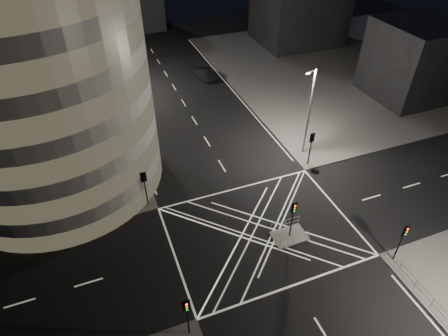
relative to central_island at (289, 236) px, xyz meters
name	(u,v)px	position (x,y,z in m)	size (l,w,h in m)	color
ground	(261,231)	(-2.00, 1.50, -0.07)	(120.00, 120.00, 0.00)	black
sidewalk_far_right	(351,65)	(27.00, 28.50, 0.00)	(42.00, 42.00, 0.15)	#4A4846
central_island	(289,236)	(0.00, 0.00, 0.00)	(3.00, 2.00, 0.15)	slate
building_right_near	(414,60)	(28.00, 17.50, 5.08)	(10.00, 10.00, 10.00)	black
tree_a	(120,163)	(-12.50, 10.50, 4.00)	(3.91, 3.91, 6.18)	black
tree_b	(110,127)	(-12.50, 16.50, 4.35)	(4.01, 4.01, 6.60)	black
tree_c	(103,99)	(-12.50, 22.50, 4.52)	(4.09, 4.09, 6.81)	black
tree_d	(96,74)	(-12.50, 28.50, 5.06)	(4.95, 4.95, 7.83)	black
tree_e	(93,64)	(-12.50, 34.50, 4.01)	(4.03, 4.03, 6.26)	black
traffic_signal_fl	(144,183)	(-10.80, 8.30, 2.84)	(0.55, 0.22, 4.00)	black
traffic_signal_nl	(187,311)	(-10.80, -5.30, 2.84)	(0.55, 0.22, 4.00)	black
traffic_signal_fr	(311,143)	(6.80, 8.30, 2.84)	(0.55, 0.22, 4.00)	black
traffic_signal_nr	(403,237)	(6.80, -5.30, 2.84)	(0.55, 0.22, 4.00)	black
traffic_signal_island	(293,213)	(0.00, 0.00, 2.84)	(0.55, 0.22, 4.00)	black
street_lamp_left_near	(123,131)	(-11.44, 13.50, 5.47)	(1.25, 0.25, 10.00)	slate
street_lamp_left_far	(101,61)	(-11.44, 31.50, 5.47)	(1.25, 0.25, 10.00)	slate
street_lamp_right_far	(309,110)	(7.44, 10.50, 5.47)	(1.25, 0.25, 10.00)	slate
railing_near_right	(441,313)	(6.30, -10.65, 0.62)	(0.06, 11.70, 1.10)	slate
railing_island_south	(295,239)	(0.00, -0.90, 0.62)	(2.80, 0.06, 1.10)	slate
railing_island_north	(285,224)	(0.00, 0.90, 0.62)	(2.80, 0.06, 1.10)	slate
sedan	(204,73)	(3.18, 32.85, 0.71)	(1.67, 4.78, 1.58)	black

